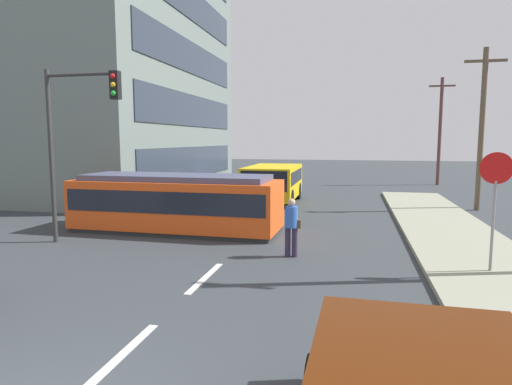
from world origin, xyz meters
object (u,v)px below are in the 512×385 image
(traffic_light_mast, at_px, (76,124))
(utility_pole_mid, at_px, (482,127))
(stop_sign, at_px, (495,187))
(streetcar_tram, at_px, (176,202))
(utility_pole_far, at_px, (440,129))
(city_bus, at_px, (273,182))
(pedestrian_crossing, at_px, (292,224))
(parked_sedan_mid, at_px, (156,198))
(parked_sedan_far, at_px, (206,184))

(traffic_light_mast, bearing_deg, utility_pole_mid, 35.11)
(stop_sign, height_order, traffic_light_mast, traffic_light_mast)
(streetcar_tram, relative_size, utility_pole_far, 0.97)
(utility_pole_far, bearing_deg, stop_sign, -96.97)
(streetcar_tram, distance_m, utility_pole_far, 23.47)
(streetcar_tram, distance_m, utility_pole_mid, 14.45)
(stop_sign, height_order, utility_pole_mid, utility_pole_mid)
(city_bus, xyz_separation_m, utility_pole_far, (10.27, 11.72, 2.97))
(streetcar_tram, distance_m, traffic_light_mast, 4.33)
(utility_pole_far, bearing_deg, utility_pole_mid, -91.76)
(stop_sign, distance_m, traffic_light_mast, 11.94)
(city_bus, height_order, utility_pole_far, utility_pole_far)
(pedestrian_crossing, xyz_separation_m, utility_pole_far, (7.80, 22.36, 3.13))
(pedestrian_crossing, xyz_separation_m, stop_sign, (4.98, -0.74, 1.25))
(pedestrian_crossing, distance_m, traffic_light_mast, 7.39)
(traffic_light_mast, distance_m, utility_pole_far, 26.60)
(utility_pole_mid, bearing_deg, city_bus, 177.19)
(pedestrian_crossing, bearing_deg, traffic_light_mast, 178.83)
(traffic_light_mast, xyz_separation_m, utility_pole_mid, (14.24, 10.01, 0.12))
(parked_sedan_mid, bearing_deg, city_bus, 40.02)
(streetcar_tram, xyz_separation_m, pedestrian_crossing, (4.58, -2.65, -0.12))
(city_bus, bearing_deg, traffic_light_mast, -112.48)
(city_bus, distance_m, parked_sedan_mid, 6.29)
(pedestrian_crossing, height_order, traffic_light_mast, traffic_light_mast)
(pedestrian_crossing, height_order, utility_pole_mid, utility_pole_mid)
(streetcar_tram, distance_m, parked_sedan_mid, 4.81)
(streetcar_tram, relative_size, pedestrian_crossing, 4.52)
(parked_sedan_far, relative_size, traffic_light_mast, 0.79)
(streetcar_tram, relative_size, parked_sedan_mid, 1.73)
(parked_sedan_far, bearing_deg, utility_pole_mid, -11.58)
(utility_pole_mid, bearing_deg, traffic_light_mast, -144.89)
(parked_sedan_mid, xyz_separation_m, traffic_light_mast, (0.46, -6.47, 3.18))
(parked_sedan_far, bearing_deg, stop_sign, -48.96)
(streetcar_tram, bearing_deg, parked_sedan_far, 103.44)
(streetcar_tram, xyz_separation_m, utility_pole_far, (12.38, 19.71, 3.01))
(utility_pole_mid, bearing_deg, streetcar_tram, -147.99)
(parked_sedan_far, relative_size, utility_pole_mid, 0.58)
(streetcar_tram, bearing_deg, stop_sign, -19.48)
(city_bus, relative_size, stop_sign, 1.78)
(parked_sedan_mid, distance_m, utility_pole_far, 22.07)
(streetcar_tram, relative_size, stop_sign, 2.62)
(streetcar_tram, relative_size, utility_pole_mid, 1.01)
(traffic_light_mast, relative_size, utility_pole_far, 0.71)
(streetcar_tram, bearing_deg, pedestrian_crossing, -30.01)
(traffic_light_mast, height_order, utility_pole_mid, utility_pole_mid)
(stop_sign, distance_m, utility_pole_far, 23.34)
(parked_sedan_far, bearing_deg, parked_sedan_mid, -91.63)
(city_bus, xyz_separation_m, utility_pole_mid, (9.90, -0.49, 2.82))
(pedestrian_crossing, bearing_deg, streetcar_tram, 149.99)
(city_bus, bearing_deg, pedestrian_crossing, -76.94)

